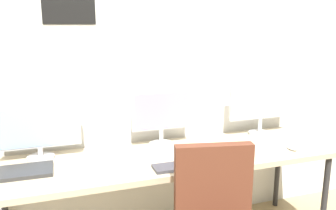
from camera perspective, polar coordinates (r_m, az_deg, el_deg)
name	(u,v)px	position (r m, az deg, el deg)	size (l,w,h in m)	color
wall_back	(153,69)	(2.72, -2.52, 5.98)	(4.77, 0.11, 2.60)	silver
desk	(170,161)	(2.48, 0.37, -9.26)	(2.37, 0.68, 0.74)	tan
monitor_left	(39,131)	(2.48, -20.53, -3.99)	(0.55, 0.18, 0.37)	silver
monitor_center	(161,115)	(2.58, -1.15, -1.65)	(0.45, 0.18, 0.42)	silver
monitor_right	(261,105)	(2.95, 15.06, 0.00)	(0.56, 0.18, 0.43)	silver
keyboard_main	(182,166)	(2.26, 2.30, -9.96)	(0.37, 0.13, 0.02)	#38383D
computer_mouse	(292,148)	(2.71, 19.79, -6.64)	(0.06, 0.10, 0.03)	silver
laptop_closed	(26,171)	(2.34, -22.37, -10.05)	(0.32, 0.22, 0.02)	#2D2D2D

